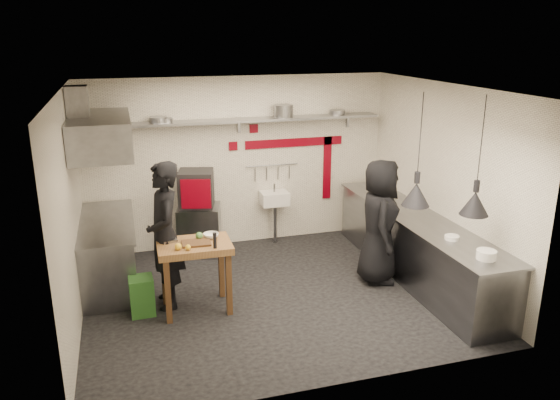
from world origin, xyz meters
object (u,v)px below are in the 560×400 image
object	(u,v)px
prep_table	(196,276)
chef_left	(165,236)
oven_stand	(200,230)
green_bin	(142,296)
combi_oven	(196,189)
chef_right	(379,222)

from	to	relation	value
prep_table	chef_left	distance (m)	0.66
oven_stand	green_bin	world-z (taller)	oven_stand
prep_table	combi_oven	bearing A→B (deg)	82.05
prep_table	chef_left	size ratio (longest dim) A/B	0.48
oven_stand	chef_right	bearing A→B (deg)	-22.74
green_bin	chef_left	bearing A→B (deg)	27.37
green_bin	prep_table	bearing A→B (deg)	-5.76
oven_stand	combi_oven	distance (m)	0.69
oven_stand	chef_left	bearing A→B (deg)	-98.31
combi_oven	chef_right	bearing A→B (deg)	-22.85
oven_stand	chef_left	world-z (taller)	chef_left
green_bin	chef_left	world-z (taller)	chef_left
combi_oven	prep_table	size ratio (longest dim) A/B	0.63
prep_table	chef_right	world-z (taller)	chef_right
green_bin	prep_table	xyz separation A→B (m)	(0.68, -0.07, 0.21)
combi_oven	green_bin	world-z (taller)	combi_oven
chef_right	chef_left	bearing A→B (deg)	107.60
prep_table	chef_right	xyz separation A→B (m)	(2.63, 0.14, 0.44)
oven_stand	green_bin	distance (m)	2.06
prep_table	chef_right	size ratio (longest dim) A/B	0.51
chef_left	chef_right	distance (m)	2.98
chef_right	prep_table	bearing A→B (deg)	112.73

